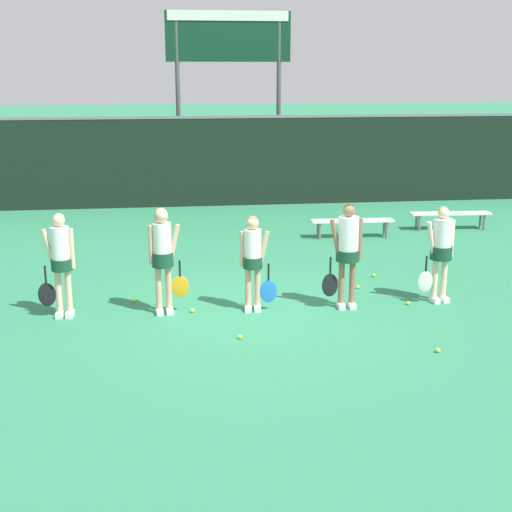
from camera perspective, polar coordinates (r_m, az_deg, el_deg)
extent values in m
plane|color=#2D7F56|center=(11.97, -0.03, -4.31)|extent=(140.00, 140.00, 0.00)
cube|color=black|center=(20.80, -3.26, 7.46)|extent=(60.00, 0.06, 2.53)
cube|color=slate|center=(20.67, -3.32, 11.05)|extent=(60.00, 0.08, 0.08)
cylinder|color=#515156|center=(22.18, -6.23, 11.80)|extent=(0.14, 0.14, 5.56)
cylinder|color=#515156|center=(22.45, 1.82, 11.91)|extent=(0.14, 0.14, 5.56)
cube|color=#0F3823|center=(22.25, -2.24, 17.15)|extent=(3.76, 0.12, 1.47)
cube|color=white|center=(22.21, -2.24, 18.67)|extent=(3.61, 0.02, 0.29)
cube|color=silver|center=(17.08, 7.73, 2.82)|extent=(1.97, 0.45, 0.04)
cylinder|color=slate|center=(17.43, 10.20, 2.24)|extent=(0.06, 0.06, 0.39)
cylinder|color=slate|center=(17.19, 10.41, 2.05)|extent=(0.06, 0.06, 0.39)
cylinder|color=slate|center=(17.09, 4.98, 2.17)|extent=(0.06, 0.06, 0.39)
cylinder|color=slate|center=(16.85, 5.12, 1.98)|extent=(0.06, 0.06, 0.39)
cube|color=silver|center=(18.45, 15.31, 3.30)|extent=(2.03, 0.47, 0.04)
cylinder|color=slate|center=(18.89, 17.51, 2.75)|extent=(0.06, 0.06, 0.38)
cylinder|color=slate|center=(18.66, 17.78, 2.58)|extent=(0.06, 0.06, 0.38)
cylinder|color=slate|center=(18.35, 12.71, 2.74)|extent=(0.06, 0.06, 0.38)
cylinder|color=slate|center=(18.12, 12.93, 2.57)|extent=(0.06, 0.06, 0.38)
cylinder|color=beige|center=(11.93, -14.75, -2.83)|extent=(0.10, 0.10, 0.81)
cylinder|color=beige|center=(11.96, -15.50, -2.83)|extent=(0.10, 0.10, 0.81)
cube|color=white|center=(12.01, -14.66, -4.52)|extent=(0.13, 0.25, 0.09)
cube|color=white|center=(12.05, -15.41, -4.51)|extent=(0.13, 0.25, 0.09)
cylinder|color=#16422B|center=(11.82, -15.28, -0.65)|extent=(0.34, 0.34, 0.19)
cylinder|color=white|center=(11.75, -15.37, 0.65)|extent=(0.29, 0.29, 0.68)
sphere|color=beige|center=(11.65, -15.52, 2.75)|extent=(0.20, 0.20, 0.20)
sphere|color=#D8B772|center=(11.67, -15.50, 2.89)|extent=(0.18, 0.18, 0.18)
cylinder|color=beige|center=(11.79, -16.25, 0.57)|extent=(0.21, 0.09, 0.65)
cylinder|color=beige|center=(11.71, -14.52, 0.60)|extent=(0.08, 0.08, 0.65)
cylinder|color=black|center=(11.90, -16.50, -1.43)|extent=(0.03, 0.03, 0.29)
ellipsoid|color=black|center=(11.99, -16.38, -2.99)|extent=(0.28, 0.03, 0.39)
cylinder|color=tan|center=(11.78, -6.99, -2.60)|extent=(0.10, 0.10, 0.84)
cylinder|color=tan|center=(11.77, -7.80, -2.65)|extent=(0.10, 0.10, 0.84)
cube|color=white|center=(11.87, -6.92, -4.36)|extent=(0.13, 0.25, 0.09)
cube|color=white|center=(11.86, -7.72, -4.41)|extent=(0.13, 0.25, 0.09)
cylinder|color=#16422B|center=(11.63, -7.48, -0.27)|extent=(0.35, 0.35, 0.24)
cylinder|color=white|center=(11.57, -7.52, 0.98)|extent=(0.30, 0.30, 0.68)
sphere|color=tan|center=(11.47, -7.60, 3.18)|extent=(0.22, 0.22, 0.22)
sphere|color=#D8B772|center=(11.49, -7.61, 3.33)|extent=(0.20, 0.20, 0.20)
cylinder|color=tan|center=(11.59, -6.58, 0.97)|extent=(0.22, 0.10, 0.65)
cylinder|color=tan|center=(11.56, -8.41, 0.86)|extent=(0.08, 0.08, 0.65)
cylinder|color=black|center=(11.69, -6.12, -0.99)|extent=(0.03, 0.03, 0.26)
ellipsoid|color=orange|center=(11.77, -6.08, -2.44)|extent=(0.29, 0.03, 0.36)
cylinder|color=tan|center=(11.83, 0.11, -2.60)|extent=(0.10, 0.10, 0.76)
cylinder|color=tan|center=(11.83, -0.64, -2.61)|extent=(0.10, 0.10, 0.76)
cube|color=white|center=(11.91, 0.12, -4.18)|extent=(0.13, 0.25, 0.09)
cube|color=white|center=(11.90, -0.63, -4.19)|extent=(0.13, 0.25, 0.09)
cylinder|color=#16422B|center=(11.70, -0.27, -0.51)|extent=(0.32, 0.32, 0.19)
cylinder|color=white|center=(11.64, -0.27, 0.65)|extent=(0.28, 0.28, 0.62)
sphere|color=tan|center=(11.55, -0.27, 2.63)|extent=(0.21, 0.21, 0.21)
sphere|color=olive|center=(11.56, -0.28, 2.78)|extent=(0.19, 0.19, 0.19)
cylinder|color=tan|center=(11.65, 0.62, 0.59)|extent=(0.20, 0.09, 0.59)
cylinder|color=tan|center=(11.64, -1.11, 0.57)|extent=(0.08, 0.08, 0.59)
cylinder|color=black|center=(11.74, 1.01, -1.26)|extent=(0.03, 0.03, 0.28)
ellipsoid|color=blue|center=(11.84, 1.00, -2.83)|extent=(0.28, 0.03, 0.39)
cylinder|color=#8C664C|center=(12.06, 7.70, -2.18)|extent=(0.10, 0.10, 0.85)
cylinder|color=#8C664C|center=(12.02, 6.83, -2.21)|extent=(0.10, 0.10, 0.85)
cube|color=white|center=(12.15, 7.67, -3.93)|extent=(0.12, 0.24, 0.09)
cube|color=white|center=(12.11, 6.81, -3.96)|extent=(0.12, 0.24, 0.09)
cylinder|color=#16422B|center=(11.91, 7.34, 0.05)|extent=(0.39, 0.39, 0.19)
cylinder|color=white|center=(11.84, 7.39, 1.43)|extent=(0.34, 0.34, 0.72)
sphere|color=#8C664C|center=(11.74, 7.46, 3.60)|extent=(0.20, 0.20, 0.20)
sphere|color=#4C331E|center=(11.76, 7.45, 3.74)|extent=(0.18, 0.18, 0.18)
cylinder|color=#8C664C|center=(11.80, 6.39, 1.35)|extent=(0.22, 0.08, 0.68)
cylinder|color=#8C664C|center=(11.89, 8.33, 1.39)|extent=(0.08, 0.08, 0.68)
cylinder|color=black|center=(11.87, 5.98, -0.75)|extent=(0.03, 0.03, 0.29)
ellipsoid|color=black|center=(11.97, 5.93, -2.33)|extent=(0.27, 0.03, 0.40)
cylinder|color=beige|center=(12.71, 14.79, -1.79)|extent=(0.10, 0.10, 0.79)
cylinder|color=beige|center=(12.62, 14.10, -1.86)|extent=(0.10, 0.10, 0.79)
cube|color=white|center=(12.79, 14.76, -3.33)|extent=(0.15, 0.25, 0.09)
cube|color=white|center=(12.70, 14.07, -3.42)|extent=(0.15, 0.25, 0.09)
cylinder|color=#16422B|center=(12.54, 14.59, 0.26)|extent=(0.37, 0.37, 0.23)
cylinder|color=white|center=(12.48, 14.66, 1.40)|extent=(0.32, 0.32, 0.67)
sphere|color=beige|center=(12.40, 14.79, 3.33)|extent=(0.19, 0.19, 0.19)
sphere|color=#D8B772|center=(12.41, 14.75, 3.46)|extent=(0.18, 0.18, 0.18)
cylinder|color=beige|center=(12.39, 13.86, 1.28)|extent=(0.22, 0.11, 0.64)
cylinder|color=beige|center=(12.59, 15.41, 1.39)|extent=(0.08, 0.08, 0.64)
cylinder|color=black|center=(12.43, 13.47, -0.58)|extent=(0.03, 0.03, 0.27)
ellipsoid|color=silver|center=(12.52, 13.38, -2.01)|extent=(0.27, 0.03, 0.37)
sphere|color=#CCE033|center=(10.71, -1.29, -6.48)|extent=(0.07, 0.07, 0.07)
sphere|color=#CCE033|center=(13.21, 8.15, -2.46)|extent=(0.07, 0.07, 0.07)
sphere|color=#CCE033|center=(12.47, 12.08, -3.70)|extent=(0.07, 0.07, 0.07)
sphere|color=#CCE033|center=(12.50, -9.75, -3.52)|extent=(0.07, 0.07, 0.07)
sphere|color=#CCE033|center=(10.54, 14.36, -7.32)|extent=(0.07, 0.07, 0.07)
sphere|color=#CCE033|center=(13.98, 9.40, -1.53)|extent=(0.07, 0.07, 0.07)
sphere|color=#CCE033|center=(11.87, -5.11, -4.36)|extent=(0.07, 0.07, 0.07)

